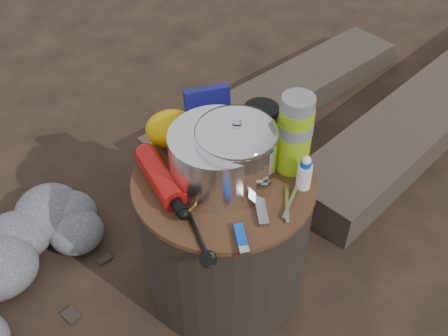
{
  "coord_description": "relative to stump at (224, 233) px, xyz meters",
  "views": [
    {
      "loc": [
        -0.1,
        -0.98,
        1.41
      ],
      "look_at": [
        0.0,
        0.0,
        0.48
      ],
      "focal_mm": 42.36,
      "sensor_mm": 36.0,
      "label": 1
    }
  ],
  "objects": [
    {
      "name": "log_main",
      "position": [
        0.97,
        0.71,
        -0.15
      ],
      "size": [
        1.48,
        1.29,
        0.14
      ],
      "primitive_type": "cube",
      "rotation": [
        0.0,
        0.0,
        -0.88
      ],
      "color": "#3B3228",
      "rests_on": "ground"
    },
    {
      "name": "spork",
      "position": [
        -0.08,
        -0.19,
        0.23
      ],
      "size": [
        0.07,
        0.16,
        0.01
      ],
      "primitive_type": null,
      "rotation": [
        0.0,
        0.0,
        0.25
      ],
      "color": "black",
      "rests_on": "stump"
    },
    {
      "name": "fuel_bottle",
      "position": [
        -0.16,
        -0.01,
        0.25
      ],
      "size": [
        0.15,
        0.26,
        0.06
      ],
      "primitive_type": null,
      "rotation": [
        0.0,
        0.0,
        0.38
      ],
      "color": "#AE1310",
      "rests_on": "stump"
    },
    {
      "name": "food_pouch",
      "position": [
        -0.03,
        0.17,
        0.3
      ],
      "size": [
        0.13,
        0.05,
        0.16
      ],
      "primitive_type": "cube",
      "rotation": [
        0.0,
        0.0,
        0.18
      ],
      "color": "#101159",
      "rests_on": "stump"
    },
    {
      "name": "ground",
      "position": [
        0.0,
        0.0,
        -0.22
      ],
      "size": [
        60.0,
        60.0,
        0.0
      ],
      "primitive_type": "plane",
      "color": "#2D2017",
      "rests_on": "ground"
    },
    {
      "name": "stuff_sack",
      "position": [
        -0.13,
        0.16,
        0.27
      ],
      "size": [
        0.15,
        0.12,
        0.1
      ],
      "primitive_type": "ellipsoid",
      "color": "#D6A105",
      "rests_on": "stump"
    },
    {
      "name": "lighter",
      "position": [
        0.02,
        -0.2,
        0.23
      ],
      "size": [
        0.03,
        0.09,
        0.02
      ],
      "primitive_type": "cube",
      "rotation": [
        0.0,
        0.0,
        0.06
      ],
      "color": "#0C3EBA",
      "rests_on": "stump"
    },
    {
      "name": "multitool",
      "position": [
        0.08,
        -0.13,
        0.23
      ],
      "size": [
        0.03,
        0.09,
        0.01
      ],
      "primitive_type": "cube",
      "rotation": [
        0.0,
        0.0,
        -0.01
      ],
      "color": "#BABABF",
      "rests_on": "stump"
    },
    {
      "name": "camping_pot",
      "position": [
        0.03,
        -0.02,
        0.32
      ],
      "size": [
        0.2,
        0.2,
        0.2
      ],
      "primitive_type": "cylinder",
      "color": "silver",
      "rests_on": "stump"
    },
    {
      "name": "stump",
      "position": [
        0.0,
        0.0,
        0.0
      ],
      "size": [
        0.48,
        0.48,
        0.44
      ],
      "primitive_type": "cylinder",
      "color": "black",
      "rests_on": "ground"
    },
    {
      "name": "foil_windscreen",
      "position": [
        -0.02,
        -0.0,
        0.3
      ],
      "size": [
        0.25,
        0.25,
        0.15
      ],
      "primitive_type": "cylinder",
      "color": "silver",
      "rests_on": "stump"
    },
    {
      "name": "log_small",
      "position": [
        0.33,
        0.87,
        -0.17
      ],
      "size": [
        1.21,
        0.96,
        0.11
      ],
      "primitive_type": "cube",
      "rotation": [
        0.0,
        0.0,
        -0.95
      ],
      "color": "#3B3228",
      "rests_on": "ground"
    },
    {
      "name": "travel_mug",
      "position": [
        0.11,
        0.12,
        0.29
      ],
      "size": [
        0.09,
        0.09,
        0.13
      ],
      "primitive_type": "cylinder",
      "color": "black",
      "rests_on": "stump"
    },
    {
      "name": "rock_ring",
      "position": [
        -0.56,
        -0.07,
        -0.14
      ],
      "size": [
        0.39,
        0.84,
        0.17
      ],
      "primitive_type": null,
      "color": "#5B5B60",
      "rests_on": "ground"
    },
    {
      "name": "thermos",
      "position": [
        0.18,
        0.03,
        0.33
      ],
      "size": [
        0.09,
        0.09,
        0.22
      ],
      "primitive_type": "cylinder",
      "color": "#8BB613",
      "rests_on": "stump"
    },
    {
      "name": "pot_grabber",
      "position": [
        0.14,
        -0.11,
        0.23
      ],
      "size": [
        0.07,
        0.12,
        0.01
      ],
      "primitive_type": null,
      "rotation": [
        0.0,
        0.0,
        -0.32
      ],
      "color": "#BABABF",
      "rests_on": "stump"
    },
    {
      "name": "squeeze_bottle",
      "position": [
        0.2,
        -0.05,
        0.27
      ],
      "size": [
        0.04,
        0.04,
        0.09
      ],
      "primitive_type": "cylinder",
      "color": "white",
      "rests_on": "stump"
    }
  ]
}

